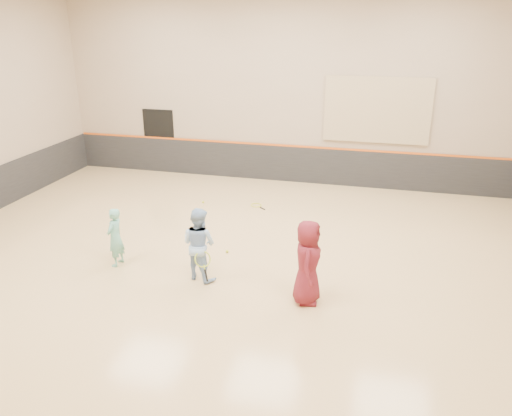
% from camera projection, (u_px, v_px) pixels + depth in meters
% --- Properties ---
extents(room, '(15.04, 12.04, 6.22)m').
position_uv_depth(room, '(234.00, 227.00, 11.06)').
color(room, tan).
rests_on(room, ground).
extents(wainscot_back, '(14.90, 0.04, 1.20)m').
position_uv_depth(wainscot_back, '(286.00, 164.00, 16.54)').
color(wainscot_back, '#232326').
rests_on(wainscot_back, floor).
extents(accent_stripe, '(14.90, 0.03, 0.06)m').
position_uv_depth(accent_stripe, '(286.00, 146.00, 16.30)').
color(accent_stripe, '#D85914').
rests_on(accent_stripe, wall_back).
extents(acoustic_panel, '(3.20, 0.08, 2.00)m').
position_uv_depth(acoustic_panel, '(377.00, 110.00, 15.19)').
color(acoustic_panel, tan).
rests_on(acoustic_panel, wall_back).
extents(doorway, '(1.10, 0.05, 2.20)m').
position_uv_depth(doorway, '(159.00, 141.00, 17.40)').
color(doorway, black).
rests_on(doorway, floor).
extents(girl, '(0.35, 0.50, 1.33)m').
position_uv_depth(girl, '(115.00, 237.00, 10.90)').
color(girl, '#69B7A8').
rests_on(girl, floor).
extents(instructor, '(0.92, 0.82, 1.58)m').
position_uv_depth(instructor, '(199.00, 244.00, 10.30)').
color(instructor, '#98BDEB').
rests_on(instructor, floor).
extents(young_man, '(0.60, 0.86, 1.68)m').
position_uv_depth(young_man, '(308.00, 262.00, 9.42)').
color(young_man, maroon).
rests_on(young_man, floor).
extents(held_racket, '(0.43, 0.43, 0.67)m').
position_uv_depth(held_racket, '(203.00, 259.00, 10.07)').
color(held_racket, '#B0CB2C').
rests_on(held_racket, instructor).
extents(spare_racket, '(0.72, 0.72, 0.04)m').
position_uv_depth(spare_racket, '(256.00, 205.00, 14.58)').
color(spare_racket, yellow).
rests_on(spare_racket, floor).
extents(ball_under_racket, '(0.07, 0.07, 0.07)m').
position_uv_depth(ball_under_racket, '(227.00, 251.00, 11.68)').
color(ball_under_racket, '#C4D231').
rests_on(ball_under_racket, floor).
extents(ball_in_hand, '(0.07, 0.07, 0.07)m').
position_uv_depth(ball_in_hand, '(311.00, 252.00, 9.16)').
color(ball_in_hand, gold).
rests_on(ball_in_hand, young_man).
extents(ball_beside_spare, '(0.07, 0.07, 0.07)m').
position_uv_depth(ball_beside_spare, '(203.00, 202.00, 14.77)').
color(ball_beside_spare, yellow).
rests_on(ball_beside_spare, floor).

